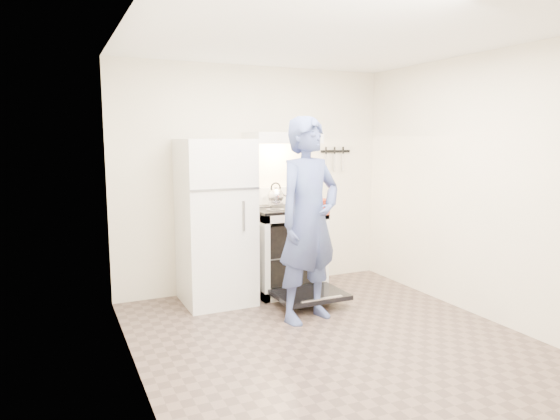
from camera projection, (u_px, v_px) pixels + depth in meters
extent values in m
plane|color=brown|center=(335.00, 342.00, 4.22)|extent=(3.60, 3.60, 0.00)
cube|color=beige|center=(255.00, 179.00, 5.66)|extent=(3.20, 0.02, 2.50)
cube|color=silver|center=(215.00, 222.00, 5.16)|extent=(0.70, 0.70, 1.70)
cube|color=silver|center=(285.00, 251.00, 5.57)|extent=(0.76, 0.65, 0.92)
cube|color=black|center=(285.00, 209.00, 5.50)|extent=(0.76, 0.65, 0.03)
cube|color=silver|center=(275.00, 196.00, 5.74)|extent=(0.76, 0.07, 0.20)
cube|color=black|center=(310.00, 295.00, 5.08)|extent=(0.70, 0.54, 0.04)
cube|color=slate|center=(285.00, 252.00, 5.57)|extent=(0.60, 0.52, 0.01)
cube|color=silver|center=(282.00, 138.00, 5.46)|extent=(0.76, 0.50, 0.12)
cube|color=black|center=(335.00, 151.00, 6.03)|extent=(0.40, 0.02, 0.03)
cylinder|color=#8A634A|center=(290.00, 250.00, 5.62)|extent=(0.32, 0.32, 0.02)
cylinder|color=silver|center=(318.00, 200.00, 5.39)|extent=(0.12, 0.12, 0.13)
imported|color=navy|center=(309.00, 220.00, 4.62)|extent=(0.79, 0.62, 1.91)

